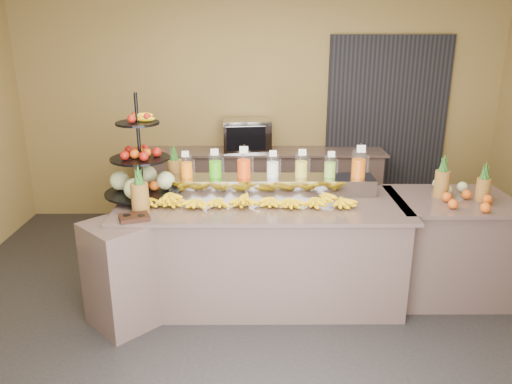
{
  "coord_description": "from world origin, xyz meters",
  "views": [
    {
      "loc": [
        -0.07,
        -3.78,
        2.37
      ],
      "look_at": [
        -0.05,
        0.3,
        1.03
      ],
      "focal_mm": 35.0,
      "sensor_mm": 36.0,
      "label": 1
    }
  ],
  "objects_px": {
    "banana_heap": "(245,199)",
    "condiment_caddy": "(134,217)",
    "right_fruit_pile": "(464,194)",
    "oven_warmer": "(246,135)",
    "pitcher_tray": "(272,185)",
    "fruit_stand": "(146,172)"
  },
  "relations": [
    {
      "from": "pitcher_tray",
      "to": "banana_heap",
      "type": "distance_m",
      "value": 0.42
    },
    {
      "from": "right_fruit_pile",
      "to": "oven_warmer",
      "type": "bearing_deg",
      "value": 134.62
    },
    {
      "from": "banana_heap",
      "to": "oven_warmer",
      "type": "xyz_separation_m",
      "value": [
        -0.02,
        2.01,
        0.13
      ]
    },
    {
      "from": "condiment_caddy",
      "to": "oven_warmer",
      "type": "bearing_deg",
      "value": 69.89
    },
    {
      "from": "banana_heap",
      "to": "condiment_caddy",
      "type": "relative_size",
      "value": 8.07
    },
    {
      "from": "pitcher_tray",
      "to": "right_fruit_pile",
      "type": "xyz_separation_m",
      "value": [
        1.65,
        -0.27,
        0.0
      ]
    },
    {
      "from": "pitcher_tray",
      "to": "oven_warmer",
      "type": "xyz_separation_m",
      "value": [
        -0.26,
        1.67,
        0.12
      ]
    },
    {
      "from": "pitcher_tray",
      "to": "right_fruit_pile",
      "type": "relative_size",
      "value": 4.08
    },
    {
      "from": "oven_warmer",
      "to": "right_fruit_pile",
      "type": "bearing_deg",
      "value": -51.43
    },
    {
      "from": "pitcher_tray",
      "to": "banana_heap",
      "type": "xyz_separation_m",
      "value": [
        -0.25,
        -0.34,
        -0.02
      ]
    },
    {
      "from": "condiment_caddy",
      "to": "right_fruit_pile",
      "type": "bearing_deg",
      "value": 8.27
    },
    {
      "from": "banana_heap",
      "to": "condiment_caddy",
      "type": "bearing_deg",
      "value": -159.19
    },
    {
      "from": "pitcher_tray",
      "to": "banana_heap",
      "type": "height_order",
      "value": "banana_heap"
    },
    {
      "from": "right_fruit_pile",
      "to": "oven_warmer",
      "type": "height_order",
      "value": "oven_warmer"
    },
    {
      "from": "fruit_stand",
      "to": "right_fruit_pile",
      "type": "height_order",
      "value": "fruit_stand"
    },
    {
      "from": "banana_heap",
      "to": "right_fruit_pile",
      "type": "relative_size",
      "value": 4.06
    },
    {
      "from": "banana_heap",
      "to": "fruit_stand",
      "type": "height_order",
      "value": "fruit_stand"
    },
    {
      "from": "pitcher_tray",
      "to": "oven_warmer",
      "type": "bearing_deg",
      "value": 98.94
    },
    {
      "from": "fruit_stand",
      "to": "oven_warmer",
      "type": "relative_size",
      "value": 1.61
    },
    {
      "from": "banana_heap",
      "to": "fruit_stand",
      "type": "bearing_deg",
      "value": 166.83
    },
    {
      "from": "fruit_stand",
      "to": "oven_warmer",
      "type": "distance_m",
      "value": 2.0
    },
    {
      "from": "banana_heap",
      "to": "condiment_caddy",
      "type": "height_order",
      "value": "banana_heap"
    }
  ]
}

